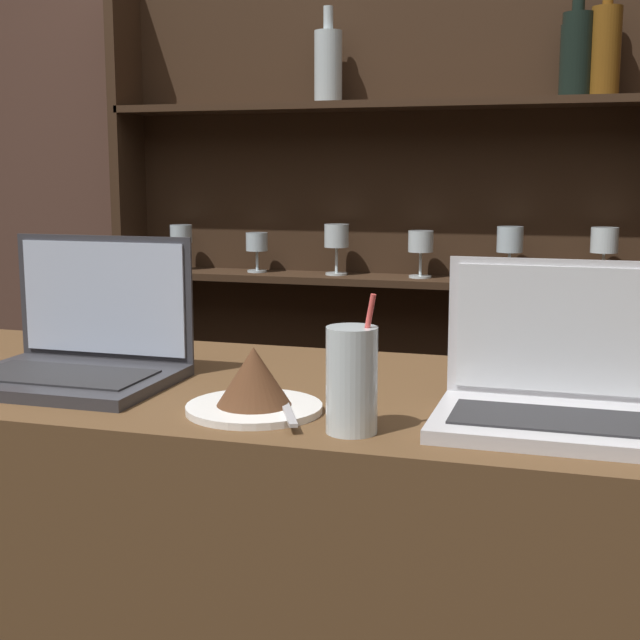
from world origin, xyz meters
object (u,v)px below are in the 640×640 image
Objects in this scene: laptop_far at (565,390)px; laptop_near at (79,351)px; cake_plate at (254,386)px; water_glass at (352,380)px.

laptop_near is at bearing 176.85° from laptop_far.
water_glass is (0.15, -0.06, 0.03)m from cake_plate.
cake_plate is (-0.41, -0.06, -0.01)m from laptop_far.
laptop_far reaches higher than water_glass.
cake_plate is at bearing 159.92° from water_glass.
laptop_far is 0.41m from cake_plate.
laptop_near reaches higher than laptop_far.
laptop_near reaches higher than water_glass.
laptop_near is 0.35m from cake_plate.
laptop_far is 1.83× the size of water_glass.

